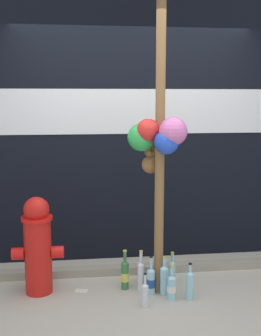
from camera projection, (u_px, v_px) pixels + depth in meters
ground_plane at (151, 312)px, 3.48m from camera, size 14.00×14.00×0.00m
building_wall at (131, 119)px, 4.53m from camera, size 10.00×0.21×3.10m
curb_strip at (138, 269)px, 4.27m from camera, size 8.00×0.12×0.08m
memorial_post at (158, 114)px, 3.59m from camera, size 0.50×0.46×3.04m
fire_hydrant at (38, 245)px, 3.78m from camera, size 0.47×0.28×0.90m
bottle_0 at (141, 275)px, 3.86m from camera, size 0.07×0.07×0.39m
bottle_1 at (190, 284)px, 3.69m from camera, size 0.06×0.06×0.34m
bottle_2 at (161, 273)px, 3.94m from camera, size 0.08×0.08×0.36m
bottle_3 at (151, 280)px, 3.80m from camera, size 0.08×0.08×0.36m
bottle_4 at (145, 294)px, 3.56m from camera, size 0.06×0.06×0.30m
bottle_5 at (140, 271)px, 4.05m from camera, size 0.06×0.06×0.31m
bottle_6 at (172, 286)px, 3.68m from camera, size 0.08×0.08×0.32m
bottle_7 at (164, 279)px, 3.79m from camera, size 0.08×0.08×0.36m
bottle_8 at (125, 274)px, 3.89m from camera, size 0.07×0.07×0.38m
bottle_9 at (172, 270)px, 4.04m from camera, size 0.07×0.07×0.31m
litter_1 at (81, 291)px, 3.87m from camera, size 0.13×0.10×0.01m
litter_2 at (15, 277)px, 4.17m from camera, size 0.14×0.11×0.01m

